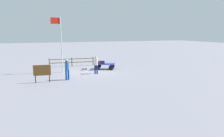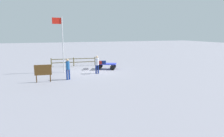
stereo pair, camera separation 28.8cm
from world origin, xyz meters
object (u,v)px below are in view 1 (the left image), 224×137
suitcase_olive (101,62)px  flagpole (60,40)px  worker_lead (96,63)px  suitcase_dark (98,63)px  luggage_cart (105,65)px  worker_trailing (67,68)px  signboard (42,71)px  suitcase_grey (84,69)px

suitcase_olive → flagpole: bearing=1.2°
worker_lead → suitcase_dark: bearing=-112.7°
worker_lead → flagpole: 4.07m
suitcase_olive → suitcase_dark: size_ratio=1.57×
suitcase_olive → suitcase_dark: (0.43, 0.18, 0.01)m
luggage_cart → suitcase_dark: bearing=21.9°
suitcase_dark → worker_lead: 1.71m
worker_trailing → suitcase_olive: bearing=-140.4°
flagpole → signboard: (1.81, 3.41, -2.24)m
luggage_cart → suitcase_grey: size_ratio=4.00×
suitcase_dark → signboard: 6.42m
suitcase_olive → flagpole: size_ratio=0.13×
flagpole → suitcase_dark: bearing=178.5°
suitcase_dark → suitcase_grey: (1.32, -0.59, -0.67)m
suitcase_dark → flagpole: 4.37m
luggage_cart → signboard: (6.31, 3.64, 0.45)m
suitcase_grey → worker_trailing: size_ratio=0.33×
suitcase_olive → luggage_cart: bearing=-159.4°
suitcase_grey → worker_trailing: worker_trailing is taller
luggage_cart → signboard: signboard is taller
suitcase_olive → worker_lead: (1.08, 1.75, 0.22)m
suitcase_grey → worker_lead: 2.42m
suitcase_olive → flagpole: (4.11, 0.08, 2.36)m
worker_lead → signboard: worker_lead is taller
signboard → flagpole: bearing=-118.0°
signboard → suitcase_olive: bearing=-149.4°
suitcase_olive → worker_lead: size_ratio=0.42×
suitcase_olive → suitcase_dark: suitcase_dark is taller
luggage_cart → flagpole: (4.50, 0.23, 2.69)m
worker_trailing → suitcase_grey: bearing=-121.1°
suitcase_grey → flagpole: (2.36, 0.49, 3.03)m
luggage_cart → suitcase_dark: suitcase_dark is taller
suitcase_olive → signboard: size_ratio=0.51×
suitcase_grey → suitcase_olive: bearing=166.8°
suitcase_olive → worker_lead: 2.07m
suitcase_dark → signboard: bearing=31.1°
suitcase_olive → suitcase_grey: 1.91m
suitcase_olive → flagpole: 4.74m
worker_lead → luggage_cart: bearing=-127.9°
luggage_cart → suitcase_olive: 0.53m
worker_trailing → flagpole: bearing=-87.7°
luggage_cart → worker_trailing: 5.60m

